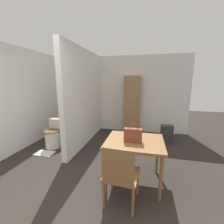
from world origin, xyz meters
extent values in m
plane|color=#2D2823|center=(0.00, 0.00, 0.00)|extent=(16.00, 16.00, 0.00)
cube|color=white|center=(0.00, 3.74, 1.25)|extent=(4.83, 0.12, 2.50)
cube|color=white|center=(-1.98, 1.84, 1.25)|extent=(0.12, 4.68, 2.50)
cube|color=white|center=(-0.53, 2.46, 1.25)|extent=(0.12, 2.43, 2.50)
cube|color=brown|center=(0.93, 0.98, 0.73)|extent=(0.92, 0.81, 0.04)
cylinder|color=brown|center=(0.53, 0.64, 0.35)|extent=(0.05, 0.05, 0.71)
cylinder|color=brown|center=(1.33, 0.64, 0.35)|extent=(0.05, 0.05, 0.71)
cylinder|color=brown|center=(0.53, 1.33, 0.35)|extent=(0.05, 0.05, 0.71)
cylinder|color=brown|center=(1.33, 1.33, 0.35)|extent=(0.05, 0.05, 0.71)
cube|color=brown|center=(0.80, 0.51, 0.43)|extent=(0.49, 0.49, 0.04)
cube|color=brown|center=(0.78, 0.30, 0.67)|extent=(0.41, 0.06, 0.45)
cylinder|color=brown|center=(0.62, 0.72, 0.21)|extent=(0.04, 0.04, 0.41)
cylinder|color=brown|center=(1.01, 0.69, 0.21)|extent=(0.04, 0.04, 0.41)
cylinder|color=brown|center=(0.59, 0.33, 0.21)|extent=(0.04, 0.04, 0.41)
cylinder|color=brown|center=(0.98, 0.30, 0.21)|extent=(0.04, 0.04, 0.41)
cylinder|color=silver|center=(-1.22, 1.88, 0.22)|extent=(0.37, 0.37, 0.43)
cylinder|color=brown|center=(-1.22, 1.88, 0.45)|extent=(0.39, 0.39, 0.02)
cube|color=silver|center=(-1.22, 2.13, 0.57)|extent=(0.37, 0.18, 0.27)
cube|color=brown|center=(0.91, 0.91, 0.86)|extent=(0.28, 0.10, 0.22)
torus|color=brown|center=(0.91, 0.91, 0.97)|extent=(0.16, 0.01, 0.16)
cube|color=#997047|center=(0.65, 3.50, 0.93)|extent=(0.52, 0.32, 1.85)
sphere|color=black|center=(0.79, 3.32, 1.02)|extent=(0.02, 0.02, 0.02)
cube|color=silver|center=(-1.22, 1.53, 0.01)|extent=(0.45, 0.28, 0.01)
cube|color=#2D2D33|center=(1.68, 2.86, 0.25)|extent=(0.32, 0.21, 0.50)
camera|label=1|loc=(1.08, -1.32, 1.69)|focal=24.00mm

